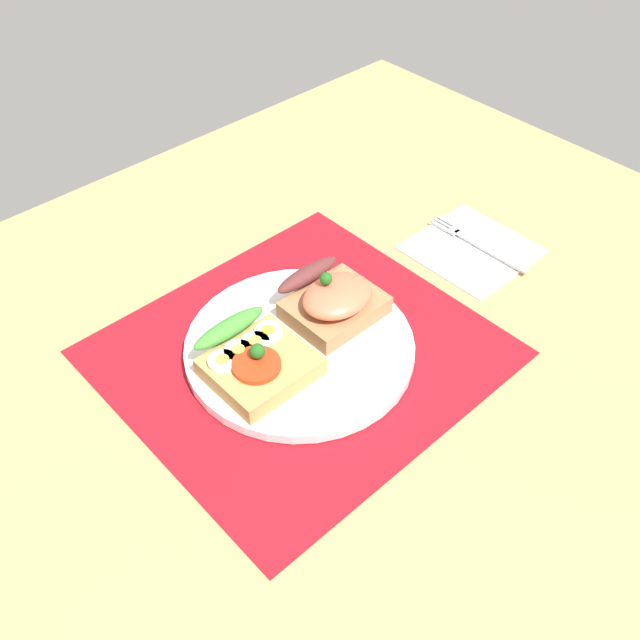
{
  "coord_description": "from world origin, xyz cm",
  "views": [
    {
      "loc": [
        -35.04,
        -41.15,
        57.22
      ],
      "look_at": [
        3.0,
        0.0,
        3.04
      ],
      "focal_mm": 40.47,
      "sensor_mm": 36.0,
      "label": 1
    }
  ],
  "objects_px": {
    "sandwich_salmon": "(332,299)",
    "napkin": "(471,248)",
    "fork": "(475,243)",
    "plate": "(300,347)",
    "sandwich_egg_tomato": "(255,360)"
  },
  "relations": [
    {
      "from": "sandwich_egg_tomato",
      "to": "fork",
      "type": "height_order",
      "value": "sandwich_egg_tomato"
    },
    {
      "from": "napkin",
      "to": "fork",
      "type": "xyz_separation_m",
      "value": [
        0.01,
        0.0,
        0.0
      ]
    },
    {
      "from": "sandwich_salmon",
      "to": "fork",
      "type": "height_order",
      "value": "sandwich_salmon"
    },
    {
      "from": "sandwich_salmon",
      "to": "napkin",
      "type": "xyz_separation_m",
      "value": [
        0.22,
        -0.02,
        -0.03
      ]
    },
    {
      "from": "sandwich_salmon",
      "to": "plate",
      "type": "bearing_deg",
      "value": -170.06
    },
    {
      "from": "plate",
      "to": "fork",
      "type": "distance_m",
      "value": 0.29
    },
    {
      "from": "sandwich_egg_tomato",
      "to": "sandwich_salmon",
      "type": "height_order",
      "value": "sandwich_salmon"
    },
    {
      "from": "sandwich_salmon",
      "to": "fork",
      "type": "relative_size",
      "value": 0.69
    },
    {
      "from": "sandwich_egg_tomato",
      "to": "fork",
      "type": "bearing_deg",
      "value": -2.41
    },
    {
      "from": "fork",
      "to": "sandwich_salmon",
      "type": "bearing_deg",
      "value": 174.34
    },
    {
      "from": "napkin",
      "to": "fork",
      "type": "height_order",
      "value": "fork"
    },
    {
      "from": "sandwich_egg_tomato",
      "to": "napkin",
      "type": "distance_m",
      "value": 0.34
    },
    {
      "from": "plate",
      "to": "fork",
      "type": "height_order",
      "value": "plate"
    },
    {
      "from": "sandwich_egg_tomato",
      "to": "napkin",
      "type": "xyz_separation_m",
      "value": [
        0.34,
        -0.02,
        -0.03
      ]
    },
    {
      "from": "sandwich_egg_tomato",
      "to": "napkin",
      "type": "height_order",
      "value": "sandwich_egg_tomato"
    }
  ]
}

